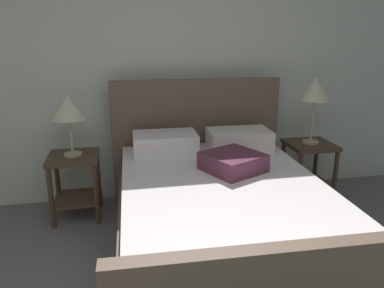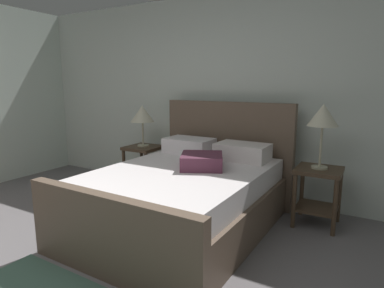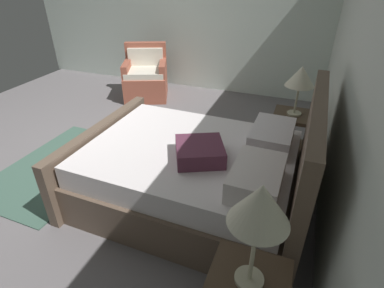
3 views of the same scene
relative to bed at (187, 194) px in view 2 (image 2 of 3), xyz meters
name	(u,v)px [view 2 (image 2 of 3)]	position (x,y,z in m)	size (l,w,h in m)	color
wall_back	(210,97)	(-0.34, 1.20, 0.92)	(5.72, 0.12, 2.54)	silver
bed	(187,194)	(0.00, 0.00, 0.00)	(1.69, 2.15, 1.23)	brown
nightstand_right	(318,187)	(1.14, 0.71, 0.05)	(0.44, 0.44, 0.60)	#473525
table_lamp_right	(323,117)	(1.14, 0.71, 0.77)	(0.30, 0.30, 0.65)	#B7B293
nightstand_left	(144,160)	(-1.14, 0.76, 0.05)	(0.44, 0.44, 0.60)	#473525
table_lamp_left	(142,115)	(-1.14, 0.76, 0.68)	(0.31, 0.31, 0.55)	#B7B293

